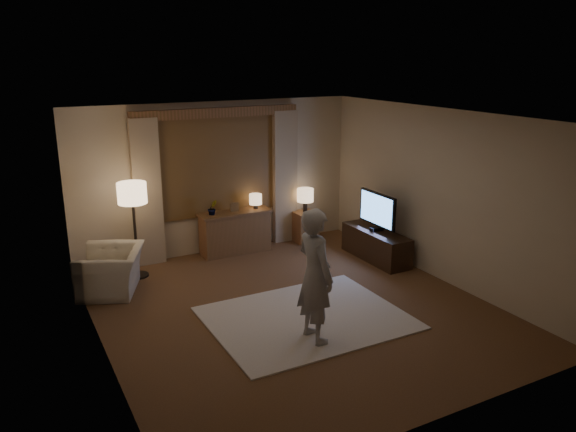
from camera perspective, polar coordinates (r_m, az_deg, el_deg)
room at (r=7.71m, az=-1.10°, el=0.99°), size 5.04×5.54×2.64m
rug at (r=7.50m, az=1.89°, el=-10.31°), size 2.50×2.00×0.02m
sideboard at (r=9.81m, az=-5.38°, el=-1.73°), size 1.20×0.40×0.70m
picture_frame at (r=9.68m, az=-5.45°, el=0.80°), size 0.16×0.02×0.20m
plant at (r=9.53m, az=-7.68°, el=0.79°), size 0.17×0.13×0.30m
table_lamp_sideboard at (r=9.81m, az=-3.31°, el=1.65°), size 0.22×0.22×0.30m
floor_lamp at (r=8.76m, az=-15.53°, el=1.74°), size 0.44×0.44×1.50m
armchair at (r=8.57m, az=-17.52°, el=-5.34°), size 1.17×1.24×0.64m
side_table at (r=10.37m, az=1.74°, el=-1.08°), size 0.40×0.40×0.56m
table_lamp_side at (r=10.21m, az=1.77°, el=2.07°), size 0.30×0.30×0.44m
tv_stand at (r=9.59m, az=8.92°, el=-2.92°), size 0.45×1.40×0.50m
tv at (r=9.41m, az=9.07°, el=0.59°), size 0.22×0.90×0.65m
person at (r=6.64m, az=2.77°, el=-6.05°), size 0.41×0.61×1.64m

